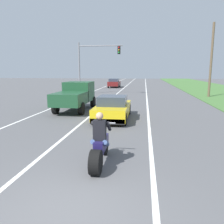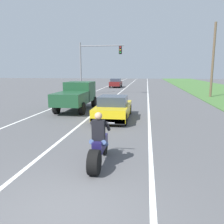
% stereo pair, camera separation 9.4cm
% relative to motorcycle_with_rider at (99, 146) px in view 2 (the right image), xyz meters
% --- Properties ---
extents(ground_plane, '(160.00, 160.00, 0.00)m').
position_rel_motorcycle_with_rider_xyz_m(ground_plane, '(-0.26, -2.36, -0.59)').
color(ground_plane, '#565659').
extents(lane_stripe_left_solid, '(0.14, 120.00, 0.01)m').
position_rel_motorcycle_with_rider_xyz_m(lane_stripe_left_solid, '(-5.66, 17.64, -0.59)').
color(lane_stripe_left_solid, white).
rests_on(lane_stripe_left_solid, ground).
extents(lane_stripe_right_solid, '(0.14, 120.00, 0.01)m').
position_rel_motorcycle_with_rider_xyz_m(lane_stripe_right_solid, '(1.54, 17.64, -0.59)').
color(lane_stripe_right_solid, white).
rests_on(lane_stripe_right_solid, ground).
extents(lane_stripe_centre_dashed, '(0.14, 120.00, 0.01)m').
position_rel_motorcycle_with_rider_xyz_m(lane_stripe_centre_dashed, '(-2.06, 17.64, -0.59)').
color(lane_stripe_centre_dashed, white).
rests_on(lane_stripe_centre_dashed, ground).
extents(motorcycle_with_rider, '(0.70, 2.21, 1.62)m').
position_rel_motorcycle_with_rider_xyz_m(motorcycle_with_rider, '(0.00, 0.00, 0.00)').
color(motorcycle_with_rider, black).
rests_on(motorcycle_with_rider, ground).
extents(sports_car_yellow, '(1.84, 4.30, 1.37)m').
position_rel_motorcycle_with_rider_xyz_m(sports_car_yellow, '(-0.53, 6.68, 0.04)').
color(sports_car_yellow, yellow).
rests_on(sports_car_yellow, ground).
extents(pickup_truck_left_lane_dark_green, '(2.02, 4.80, 1.98)m').
position_rel_motorcycle_with_rider_xyz_m(pickup_truck_left_lane_dark_green, '(-3.58, 9.32, 0.51)').
color(pickup_truck_left_lane_dark_green, '#1E4C2D').
rests_on(pickup_truck_left_lane_dark_green, ground).
extents(traffic_light_mast_near, '(5.18, 0.34, 6.00)m').
position_rel_motorcycle_with_rider_xyz_m(traffic_light_mast_near, '(-4.75, 20.12, 3.44)').
color(traffic_light_mast_near, gray).
rests_on(traffic_light_mast_near, ground).
extents(utility_pole_roadside, '(0.24, 0.24, 7.65)m').
position_rel_motorcycle_with_rider_xyz_m(utility_pole_roadside, '(8.11, 19.22, 3.23)').
color(utility_pole_roadside, brown).
rests_on(utility_pole_roadside, ground).
extents(distant_car_far_ahead, '(1.80, 4.00, 1.50)m').
position_rel_motorcycle_with_rider_xyz_m(distant_car_far_ahead, '(-3.83, 32.26, 0.18)').
color(distant_car_far_ahead, maroon).
rests_on(distant_car_far_ahead, ground).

